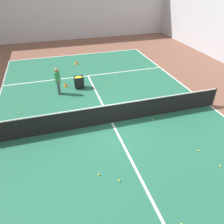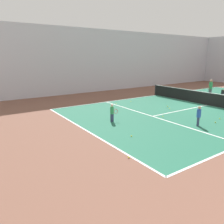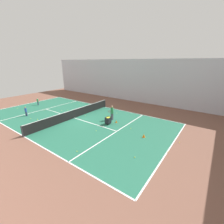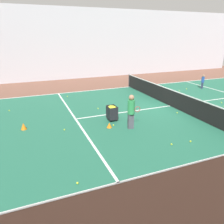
{
  "view_description": "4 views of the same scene",
  "coord_description": "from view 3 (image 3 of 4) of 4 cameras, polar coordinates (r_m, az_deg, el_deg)",
  "views": [
    {
      "loc": [
        -2.51,
        -8.4,
        6.29
      ],
      "look_at": [
        0.0,
        0.0,
        0.64
      ],
      "focal_mm": 35.0,
      "sensor_mm": 36.0,
      "label": 1
    },
    {
      "loc": [
        10.01,
        -15.99,
        3.84
      ],
      "look_at": [
        -0.51,
        -8.9,
        0.6
      ],
      "focal_mm": 35.0,
      "sensor_mm": 36.0,
      "label": 2
    },
    {
      "loc": [
        10.73,
        13.22,
        6.29
      ],
      "look_at": [
        -2.19,
        3.86,
        0.91
      ],
      "focal_mm": 24.0,
      "sensor_mm": 36.0,
      "label": 3
    },
    {
      "loc": [
        -10.74,
        8.28,
        4.24
      ],
      "look_at": [
        -0.9,
        4.29,
        0.46
      ],
      "focal_mm": 35.0,
      "sensor_mm": 36.0,
      "label": 4
    }
  ],
  "objects": [
    {
      "name": "player_near_baseline",
      "position": [
        25.43,
        -26.46,
        3.78
      ],
      "size": [
        0.24,
        0.56,
        1.09
      ],
      "rotation": [
        0.0,
        0.0,
        1.46
      ],
      "color": "#2D3351",
      "rests_on": "ground"
    },
    {
      "name": "tennis_ball_12",
      "position": [
        11.66,
        -13.16,
        -14.38
      ],
      "size": [
        0.07,
        0.07,
        0.07
      ],
      "primitive_type": "sphere",
      "color": "yellow",
      "rests_on": "ground"
    },
    {
      "name": "tennis_ball_10",
      "position": [
        16.35,
        0.63,
        -3.87
      ],
      "size": [
        0.07,
        0.07,
        0.07
      ],
      "primitive_type": "sphere",
      "color": "yellow",
      "rests_on": "ground"
    },
    {
      "name": "tennis_ball_11",
      "position": [
        18.23,
        14.38,
        -2.05
      ],
      "size": [
        0.07,
        0.07,
        0.07
      ],
      "primitive_type": "sphere",
      "color": "yellow",
      "rests_on": "ground"
    },
    {
      "name": "tennis_ball_1",
      "position": [
        25.12,
        -32.29,
        1.26
      ],
      "size": [
        0.07,
        0.07,
        0.07
      ],
      "primitive_type": "sphere",
      "color": "yellow",
      "rests_on": "ground"
    },
    {
      "name": "ground_plane",
      "position": [
        18.15,
        -14.08,
        -2.24
      ],
      "size": [
        36.78,
        36.78,
        0.0
      ],
      "primitive_type": "plane",
      "color": "brown"
    },
    {
      "name": "line_service_far",
      "position": [
        14.37,
        1.89,
        -7.33
      ],
      "size": [
        11.41,
        0.1,
        0.0
      ],
      "primitive_type": "cube",
      "color": "white",
      "rests_on": "ground"
    },
    {
      "name": "hall_enclosure_left",
      "position": [
        25.79,
        4.92,
        11.99
      ],
      "size": [
        0.15,
        33.08,
        6.69
      ],
      "color": "silver",
      "rests_on": "ground"
    },
    {
      "name": "tennis_ball_4",
      "position": [
        19.78,
        -28.6,
        -2.18
      ],
      "size": [
        0.07,
        0.07,
        0.07
      ],
      "primitive_type": "sphere",
      "color": "yellow",
      "rests_on": "ground"
    },
    {
      "name": "court_playing_area",
      "position": [
        18.15,
        -14.08,
        -2.24
      ],
      "size": [
        11.41,
        21.92,
        0.0
      ],
      "color": "#23664C",
      "rests_on": "ground"
    },
    {
      "name": "tennis_ball_14",
      "position": [
        25.14,
        -14.85,
        3.59
      ],
      "size": [
        0.07,
        0.07,
        0.07
      ],
      "primitive_type": "sphere",
      "color": "yellow",
      "rests_on": "ground"
    },
    {
      "name": "line_service_near",
      "position": [
        22.92,
        -23.93,
        1.06
      ],
      "size": [
        11.41,
        0.1,
        0.0
      ],
      "primitive_type": "cube",
      "color": "white",
      "rests_on": "ground"
    },
    {
      "name": "tennis_ball_2",
      "position": [
        23.97,
        -12.37,
        3.05
      ],
      "size": [
        0.07,
        0.07,
        0.07
      ],
      "primitive_type": "sphere",
      "color": "yellow",
      "rests_on": "ground"
    },
    {
      "name": "line_centre_service",
      "position": [
        18.15,
        -14.08,
        -2.23
      ],
      "size": [
        0.1,
        12.05,
        0.0
      ],
      "primitive_type": "cube",
      "color": "white",
      "rests_on": "ground"
    },
    {
      "name": "tennis_ball_9",
      "position": [
        14.47,
        -6.1,
        -7.1
      ],
      "size": [
        0.07,
        0.07,
        0.07
      ],
      "primitive_type": "sphere",
      "color": "yellow",
      "rests_on": "ground"
    },
    {
      "name": "coach_at_net",
      "position": [
        16.83,
        -0.02,
        0.13
      ],
      "size": [
        0.35,
        0.67,
        1.66
      ],
      "rotation": [
        0.0,
        0.0,
        -1.64
      ],
      "color": "#4C4C56",
      "rests_on": "ground"
    },
    {
      "name": "tennis_net",
      "position": [
        17.97,
        -14.22,
        -0.6
      ],
      "size": [
        11.71,
        0.1,
        1.06
      ],
      "color": "#2D2D33",
      "rests_on": "ground"
    },
    {
      "name": "tennis_ball_18",
      "position": [
        19.75,
        -0.18,
        0.16
      ],
      "size": [
        0.07,
        0.07,
        0.07
      ],
      "primitive_type": "sphere",
      "color": "yellow",
      "rests_on": "ground"
    },
    {
      "name": "child_midcourt",
      "position": [
        20.9,
        -29.99,
        0.42
      ],
      "size": [
        0.3,
        0.3,
        1.15
      ],
      "rotation": [
        0.0,
        0.0,
        1.99
      ],
      "color": "#2D3351",
      "rests_on": "ground"
    },
    {
      "name": "line_sideline_left",
      "position": [
        22.01,
        -2.78,
        2.0
      ],
      "size": [
        0.1,
        21.92,
        0.0
      ],
      "primitive_type": "cube",
      "color": "white",
      "rests_on": "ground"
    },
    {
      "name": "tennis_ball_17",
      "position": [
        21.25,
        -18.62,
        0.5
      ],
      "size": [
        0.07,
        0.07,
        0.07
      ],
      "primitive_type": "sphere",
      "color": "yellow",
      "rests_on": "ground"
    },
    {
      "name": "tennis_ball_7",
      "position": [
        22.27,
        -24.35,
        0.61
      ],
      "size": [
        0.07,
        0.07,
        0.07
      ],
      "primitive_type": "sphere",
      "color": "yellow",
      "rests_on": "ground"
    },
    {
      "name": "training_cone_1",
      "position": [
        16.27,
        1.63,
        -3.65
      ],
      "size": [
        0.25,
        0.25,
        0.25
      ],
      "primitive_type": "cone",
      "color": "orange",
      "rests_on": "ground"
    },
    {
      "name": "tennis_ball_13",
      "position": [
        19.07,
        -26.53,
        -2.58
      ],
      "size": [
        0.07,
        0.07,
        0.07
      ],
      "primitive_type": "sphere",
      "color": "yellow",
      "rests_on": "ground"
    },
    {
      "name": "line_sideline_right",
      "position": [
        15.48,
        -30.43,
        -8.1
      ],
      "size": [
        0.1,
        21.92,
        0.0
      ],
      "primitive_type": "cube",
      "color": "white",
      "rests_on": "ground"
    },
    {
      "name": "line_baseline_far",
      "position": [
        12.64,
        21.21,
        -12.59
      ],
      "size": [
        11.41,
        0.1,
        0.0
      ],
      "primitive_type": "cube",
      "color": "white",
      "rests_on": "ground"
    },
    {
      "name": "tennis_ball_5",
      "position": [
        12.02,
        20.52,
        -14.07
      ],
      "size": [
        0.07,
        0.07,
        0.07
      ],
      "primitive_type": "sphere",
      "color": "yellow",
      "rests_on": "ground"
    },
    {
      "name": "training_cone_0",
      "position": [
        13.52,
        12.03,
        -8.78
      ],
      "size": [
        0.27,
        0.27,
        0.31
      ],
      "primitive_type": "cone",
      "color": "orange",
      "rests_on": "ground"
    },
    {
      "name": "tennis_ball_16",
      "position": [
        14.93,
        7.17,
        -6.29
      ],
      "size": [
        0.07,
        0.07,
        0.07
      ],
      "primitive_type": "sphere",
      "color": "yellow",
      "rests_on": "ground"
    },
    {
      "name": "tennis_ball_19",
      "position": [
        13.62,
        24.29,
        -10.52
      ],
      "size": [
        0.07,
        0.07,
        0.07
      ],
      "primitive_type": "sphere",
      "color": "yellow",
      "rests_on": "ground"
    },
    {
      "name": "tennis_ball_6",
      "position": [
        21.23,
        -16.54,
        0.69
      ],
      "size": [
        0.07,
        0.07,
        0.07
      ],
      "primitive_type": "sphere",
      "color": "yellow",
      "rests_on": "ground"
    },
    {
      "name": "tennis_ball_15",
      "position": [
        10.88,
        8.62,
        -16.69
      ],
      "size": [
        0.07,
        0.07,
        0.07
      ],
      "primitive_type": "sphere",
      "color": "yellow",
      "rests_on": "ground"
    },
    {
      "name": "tennis_ball_3",
      "position": [
        17.33,
        -20.03,
        -3.72
      ],
      "size": [
        0.07,
        0.07,
        0.07
      ],
      "primitive_type": "sphere",
      "color": "yellow",
      "rests_on": "ground"
    },
    {
      "name": "tennis_ball_0",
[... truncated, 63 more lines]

